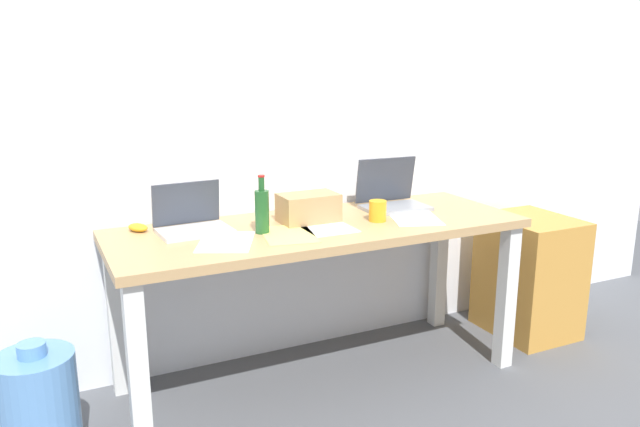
% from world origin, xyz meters
% --- Properties ---
extents(ground_plane, '(8.00, 8.00, 0.00)m').
position_xyz_m(ground_plane, '(0.00, 0.00, 0.00)').
color(ground_plane, '#515459').
extents(back_wall, '(5.20, 0.08, 2.60)m').
position_xyz_m(back_wall, '(0.00, 0.39, 1.30)').
color(back_wall, white).
rests_on(back_wall, ground).
extents(desk, '(1.86, 0.67, 0.76)m').
position_xyz_m(desk, '(0.00, 0.00, 0.65)').
color(desk, tan).
rests_on(desk, ground).
extents(laptop_left, '(0.31, 0.24, 0.20)m').
position_xyz_m(laptop_left, '(-0.55, 0.13, 0.80)').
color(laptop_left, silver).
rests_on(laptop_left, desk).
extents(laptop_right, '(0.33, 0.24, 0.24)m').
position_xyz_m(laptop_right, '(0.46, 0.14, 0.81)').
color(laptop_right, gray).
rests_on(laptop_right, desk).
extents(beer_bottle, '(0.06, 0.06, 0.25)m').
position_xyz_m(beer_bottle, '(-0.28, -0.02, 0.86)').
color(beer_bottle, '#1E5123').
rests_on(beer_bottle, desk).
extents(computer_mouse, '(0.10, 0.12, 0.03)m').
position_xyz_m(computer_mouse, '(-0.76, 0.23, 0.77)').
color(computer_mouse, gold).
rests_on(computer_mouse, desk).
extents(cardboard_box, '(0.26, 0.17, 0.13)m').
position_xyz_m(cardboard_box, '(-0.03, 0.07, 0.82)').
color(cardboard_box, tan).
rests_on(cardboard_box, desk).
extents(coffee_mug, '(0.08, 0.08, 0.09)m').
position_xyz_m(coffee_mug, '(0.26, -0.06, 0.80)').
color(coffee_mug, gold).
rests_on(coffee_mug, desk).
extents(paper_sheet_front_right, '(0.30, 0.35, 0.00)m').
position_xyz_m(paper_sheet_front_right, '(0.45, -0.09, 0.76)').
color(paper_sheet_front_right, white).
rests_on(paper_sheet_front_right, desk).
extents(paper_sheet_center, '(0.21, 0.30, 0.00)m').
position_xyz_m(paper_sheet_center, '(0.00, -0.04, 0.76)').
color(paper_sheet_center, white).
rests_on(paper_sheet_center, desk).
extents(paper_yellow_folder, '(0.26, 0.33, 0.00)m').
position_xyz_m(paper_yellow_folder, '(-0.20, -0.10, 0.76)').
color(paper_yellow_folder, '#F4E06B').
rests_on(paper_yellow_folder, desk).
extents(paper_sheet_front_left, '(0.32, 0.36, 0.00)m').
position_xyz_m(paper_sheet_front_left, '(-0.46, -0.09, 0.76)').
color(paper_sheet_front_left, white).
rests_on(paper_sheet_front_left, desk).
extents(water_cooler_jug, '(0.29, 0.29, 0.48)m').
position_xyz_m(water_cooler_jug, '(-1.21, -0.12, 0.22)').
color(water_cooler_jug, '#598CC6').
rests_on(water_cooler_jug, ground).
extents(filing_cabinet, '(0.40, 0.48, 0.65)m').
position_xyz_m(filing_cabinet, '(1.26, -0.02, 0.33)').
color(filing_cabinet, '#C68938').
rests_on(filing_cabinet, ground).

